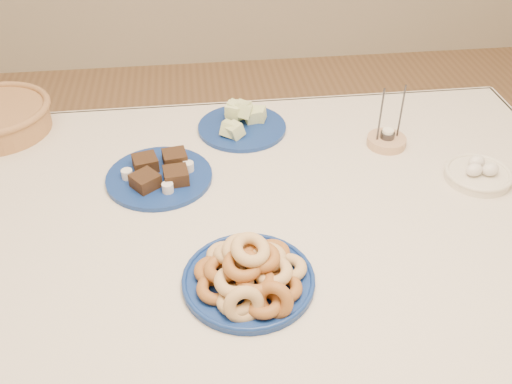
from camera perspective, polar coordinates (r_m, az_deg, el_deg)
dining_table at (r=1.43m, az=-0.24°, el=-5.37°), size 1.71×1.11×0.75m
donut_platter at (r=1.16m, az=-0.68°, el=-8.17°), size 0.29×0.29×0.12m
melon_plate at (r=1.66m, az=-1.46°, el=7.09°), size 0.26×0.26×0.09m
brownie_plate at (r=1.47m, az=-9.60°, el=1.73°), size 0.34×0.34×0.05m
candle_holder at (r=1.63m, az=12.93°, el=5.10°), size 0.13×0.13×0.18m
egg_bowl at (r=1.56m, az=21.33°, el=1.74°), size 0.19×0.19×0.06m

